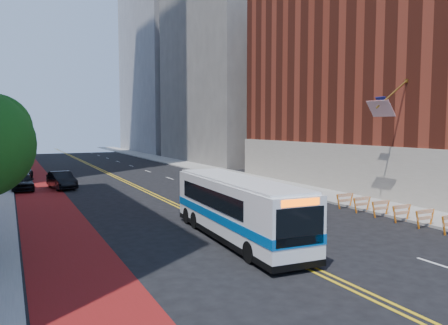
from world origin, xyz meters
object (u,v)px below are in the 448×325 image
Objects in this scene: car_a at (22,181)px; car_c at (20,173)px; transit_bus at (236,208)px; car_b at (62,180)px.

car_a is 7.48m from car_c.
transit_bus is 2.39× the size of car_b.
car_a is (-8.77, 22.38, -0.79)m from transit_bus.
car_b reaches higher than car_c.
car_b is at bearing -8.69° from car_a.
car_a reaches higher than car_b.
car_c is at bearing 90.16° from car_a.
transit_bus is at bearing -63.42° from car_c.
transit_bus is 24.05m from car_a.
car_a is 0.90× the size of car_c.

